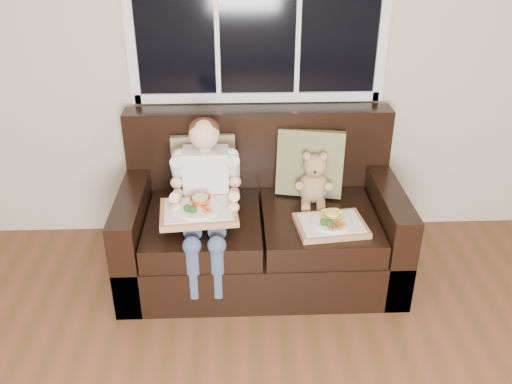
{
  "coord_description": "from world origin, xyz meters",
  "views": [
    {
      "loc": [
        -0.17,
        -0.92,
        2.11
      ],
      "look_at": [
        -0.06,
        1.85,
        0.63
      ],
      "focal_mm": 38.0,
      "sensor_mm": 36.0,
      "label": 1
    }
  ],
  "objects_px": {
    "loveseat": "(260,224)",
    "teddy_bear": "(314,181)",
    "tray_right": "(331,224)",
    "child": "(206,186)",
    "tray_left": "(199,210)"
  },
  "relations": [
    {
      "from": "loveseat",
      "to": "teddy_bear",
      "type": "distance_m",
      "value": 0.43
    },
    {
      "from": "loveseat",
      "to": "tray_right",
      "type": "xyz_separation_m",
      "value": [
        0.39,
        -0.29,
        0.17
      ]
    },
    {
      "from": "tray_right",
      "to": "loveseat",
      "type": "bearing_deg",
      "value": 136.67
    },
    {
      "from": "teddy_bear",
      "to": "child",
      "type": "bearing_deg",
      "value": -160.8
    },
    {
      "from": "loveseat",
      "to": "tray_left",
      "type": "distance_m",
      "value": 0.53
    },
    {
      "from": "loveseat",
      "to": "child",
      "type": "bearing_deg",
      "value": -159.76
    },
    {
      "from": "tray_left",
      "to": "loveseat",
      "type": "bearing_deg",
      "value": 31.99
    },
    {
      "from": "loveseat",
      "to": "tray_right",
      "type": "height_order",
      "value": "loveseat"
    },
    {
      "from": "child",
      "to": "tray_left",
      "type": "distance_m",
      "value": 0.18
    },
    {
      "from": "tray_left",
      "to": "tray_right",
      "type": "relative_size",
      "value": 1.08
    },
    {
      "from": "tray_left",
      "to": "teddy_bear",
      "type": "bearing_deg",
      "value": 18.92
    },
    {
      "from": "loveseat",
      "to": "child",
      "type": "xyz_separation_m",
      "value": [
        -0.33,
        -0.12,
        0.34
      ]
    },
    {
      "from": "child",
      "to": "loveseat",
      "type": "bearing_deg",
      "value": 20.24
    },
    {
      "from": "teddy_bear",
      "to": "tray_right",
      "type": "height_order",
      "value": "teddy_bear"
    },
    {
      "from": "teddy_bear",
      "to": "tray_left",
      "type": "xyz_separation_m",
      "value": [
        -0.7,
        -0.31,
        -0.01
      ]
    }
  ]
}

